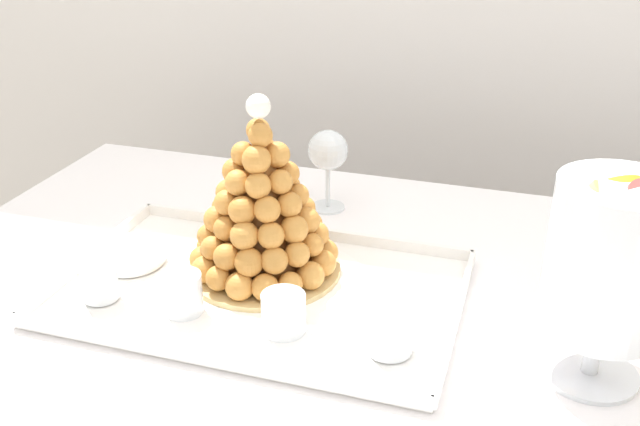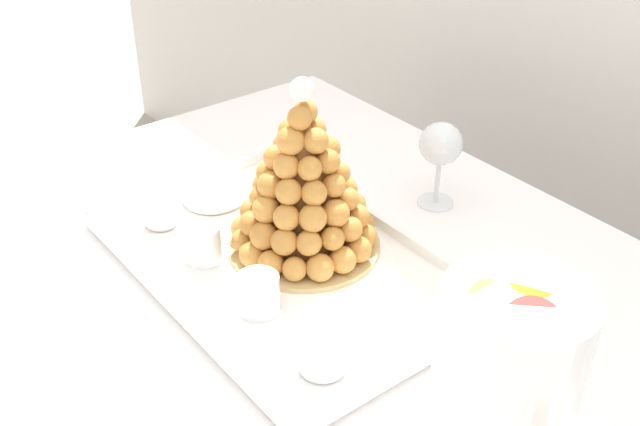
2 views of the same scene
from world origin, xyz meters
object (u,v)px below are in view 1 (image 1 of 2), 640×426
(dessert_cup_centre, at_px, (283,314))
(wine_glass, at_px, (328,153))
(dessert_cup_left, at_px, (99,281))
(dessert_cup_mid_left, at_px, (183,295))
(croquembouche, at_px, (262,208))
(macaron_goblet, at_px, (611,259))
(dessert_cup_mid_right, at_px, (390,333))
(creme_brulee_ramekin, at_px, (131,254))
(serving_tray, at_px, (260,291))

(dessert_cup_centre, xyz_separation_m, wine_glass, (-0.06, 0.39, 0.07))
(dessert_cup_left, bearing_deg, dessert_cup_mid_left, 1.40)
(croquembouche, height_order, macaron_goblet, croquembouche)
(dessert_cup_left, distance_m, dessert_cup_mid_right, 0.41)
(macaron_goblet, bearing_deg, dessert_cup_centre, -174.91)
(croquembouche, xyz_separation_m, creme_brulee_ramekin, (-0.20, -0.03, -0.09))
(creme_brulee_ramekin, bearing_deg, dessert_cup_centre, -19.69)
(croquembouche, relative_size, macaron_goblet, 1.03)
(dessert_cup_left, relative_size, dessert_cup_mid_left, 1.02)
(dessert_cup_left, height_order, dessert_cup_centre, dessert_cup_left)
(serving_tray, xyz_separation_m, dessert_cup_mid_right, (0.21, -0.09, 0.03))
(dessert_cup_left, xyz_separation_m, dessert_cup_mid_right, (0.41, 0.00, -0.00))
(dessert_cup_mid_left, bearing_deg, macaron_goblet, 3.58)
(serving_tray, height_order, dessert_cup_left, dessert_cup_left)
(dessert_cup_mid_left, distance_m, wine_glass, 0.40)
(creme_brulee_ramekin, bearing_deg, croquembouche, 9.17)
(serving_tray, height_order, dessert_cup_mid_right, dessert_cup_mid_right)
(dessert_cup_centre, distance_m, dessert_cup_mid_right, 0.14)
(creme_brulee_ramekin, height_order, wine_glass, wine_glass)
(macaron_goblet, bearing_deg, wine_glass, 140.84)
(serving_tray, relative_size, wine_glass, 3.89)
(creme_brulee_ramekin, bearing_deg, dessert_cup_mid_right, -13.60)
(serving_tray, bearing_deg, macaron_goblet, -6.57)
(dessert_cup_centre, bearing_deg, creme_brulee_ramekin, 160.31)
(wine_glass, bearing_deg, macaron_goblet, -39.16)
(creme_brulee_ramekin, bearing_deg, wine_glass, 52.21)
(dessert_cup_mid_left, height_order, dessert_cup_centre, dessert_cup_mid_left)
(creme_brulee_ramekin, xyz_separation_m, macaron_goblet, (0.66, -0.07, 0.14))
(croquembouche, distance_m, dessert_cup_mid_right, 0.27)
(serving_tray, relative_size, croquembouche, 2.08)
(serving_tray, relative_size, macaron_goblet, 2.14)
(dessert_cup_mid_left, height_order, creme_brulee_ramekin, dessert_cup_mid_left)
(dessert_cup_mid_right, xyz_separation_m, macaron_goblet, (0.24, 0.03, 0.12))
(serving_tray, height_order, croquembouche, croquembouche)
(dessert_cup_left, relative_size, wine_glass, 0.40)
(serving_tray, relative_size, dessert_cup_left, 9.77)
(creme_brulee_ramekin, xyz_separation_m, wine_glass, (0.22, 0.29, 0.08))
(dessert_cup_mid_left, height_order, dessert_cup_mid_right, same)
(dessert_cup_left, xyz_separation_m, dessert_cup_mid_left, (0.13, 0.00, -0.00))
(serving_tray, xyz_separation_m, dessert_cup_left, (-0.20, -0.09, 0.03))
(dessert_cup_centre, bearing_deg, macaron_goblet, 5.09)
(dessert_cup_mid_left, bearing_deg, serving_tray, 47.76)
(dessert_cup_mid_right, bearing_deg, serving_tray, 157.49)
(dessert_cup_left, distance_m, dessert_cup_centre, 0.27)
(dessert_cup_centre, distance_m, wine_glass, 0.40)
(dessert_cup_left, height_order, wine_glass, wine_glass)
(dessert_cup_centre, bearing_deg, serving_tray, 128.36)
(serving_tray, distance_m, macaron_goblet, 0.47)
(dessert_cup_mid_right, height_order, macaron_goblet, macaron_goblet)
(croquembouche, bearing_deg, macaron_goblet, -12.40)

